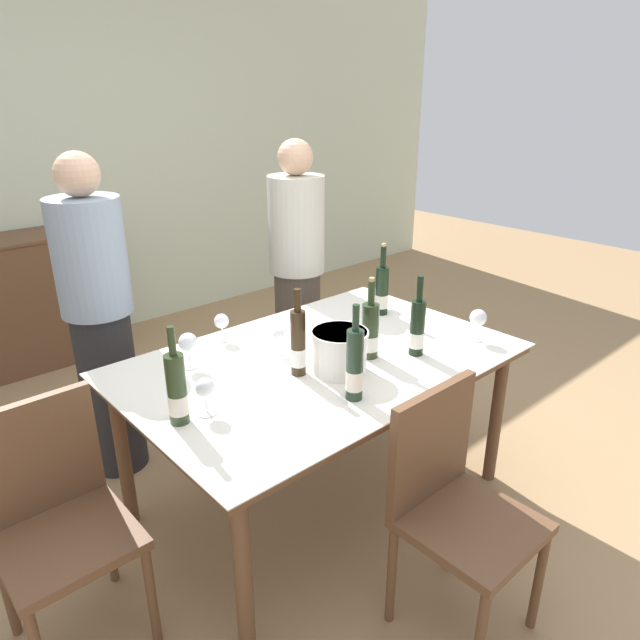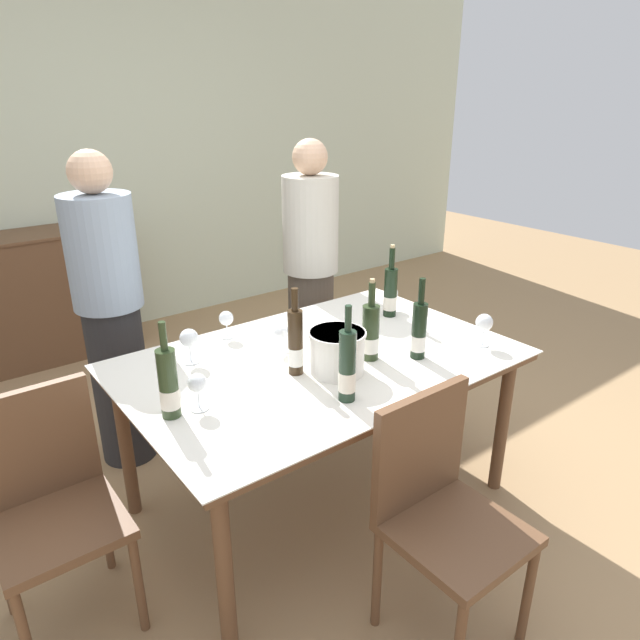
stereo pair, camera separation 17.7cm
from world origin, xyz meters
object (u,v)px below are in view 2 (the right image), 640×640
wine_bottle_3 (370,333)px  wine_glass_4 (484,323)px  wine_bottle_2 (390,293)px  wine_glass_0 (391,294)px  wine_bottle_1 (347,368)px  person_host (111,317)px  chair_near_front (440,503)px  wine_bottle_5 (295,343)px  wine_glass_2 (189,339)px  ice_bucket (337,351)px  wine_glass_3 (197,385)px  sideboard_cabinet (22,301)px  wine_bottle_0 (419,331)px  dining_table (320,371)px  chair_left_end (49,496)px  wine_glass_5 (281,334)px  wine_glass_1 (226,319)px  wine_bottle_4 (169,385)px  person_guest_left (311,276)px

wine_bottle_3 → wine_glass_4: wine_bottle_3 is taller
wine_bottle_2 → wine_glass_0: wine_bottle_2 is taller
wine_bottle_1 → person_host: person_host is taller
wine_bottle_3 → chair_near_front: bearing=-111.1°
wine_bottle_5 → wine_glass_2: 0.47m
ice_bucket → wine_glass_3: size_ratio=1.68×
sideboard_cabinet → wine_glass_4: size_ratio=9.87×
wine_bottle_0 → wine_glass_0: wine_bottle_0 is taller
wine_bottle_3 → wine_glass_3: 0.79m
sideboard_cabinet → dining_table: size_ratio=0.90×
wine_glass_2 → wine_glass_4: wine_glass_2 is taller
wine_bottle_3 → chair_left_end: 1.38m
wine_bottle_5 → dining_table: bearing=17.2°
wine_glass_0 → wine_glass_3: bearing=-166.0°
chair_left_end → person_host: 1.04m
wine_glass_5 → wine_glass_3: bearing=-156.5°
sideboard_cabinet → wine_bottle_0: 2.98m
person_host → wine_bottle_3: bearing=-53.8°
wine_glass_0 → wine_glass_3: size_ratio=0.93×
ice_bucket → wine_bottle_3: size_ratio=0.65×
wine_bottle_0 → wine_bottle_3: 0.21m
wine_bottle_1 → wine_glass_1: 0.80m
wine_bottle_1 → wine_bottle_4: wine_bottle_1 is taller
wine_bottle_5 → chair_left_end: wine_bottle_5 is taller
wine_glass_4 → wine_bottle_4: bearing=168.1°
dining_table → chair_near_front: chair_near_front is taller
wine_bottle_1 → wine_glass_1: size_ratio=2.89×
wine_glass_1 → wine_glass_2: size_ratio=0.85×
dining_table → wine_glass_3: wine_glass_3 is taller
wine_bottle_4 → wine_glass_1: 0.71m
wine_bottle_2 → wine_glass_4: (0.08, -0.53, -0.02)m
wine_glass_0 → wine_glass_2: size_ratio=0.85×
sideboard_cabinet → wine_bottle_5: bearing=-77.0°
wine_bottle_4 → chair_left_end: (-0.42, 0.14, -0.36)m
sideboard_cabinet → wine_glass_0: 2.68m
wine_bottle_2 → person_host: size_ratio=0.24×
wine_glass_3 → wine_glass_5: 0.56m
sideboard_cabinet → dining_table: bearing=-73.2°
sideboard_cabinet → person_host: person_host is taller
ice_bucket → wine_glass_0: size_ratio=1.81×
ice_bucket → person_guest_left: bearing=58.7°
ice_bucket → wine_glass_1: 0.62m
wine_bottle_2 → chair_near_front: size_ratio=0.42×
dining_table → wine_bottle_4: (-0.71, -0.05, 0.19)m
wine_bottle_0 → wine_glass_3: (-0.96, 0.18, -0.03)m
wine_glass_2 → person_host: (-0.13, 0.62, -0.06)m
wine_bottle_5 → wine_glass_2: bearing=130.5°
wine_glass_1 → wine_glass_5: size_ratio=1.00×
wine_bottle_3 → person_guest_left: bearing=67.2°
wine_glass_5 → person_guest_left: (0.69, 0.71, -0.04)m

